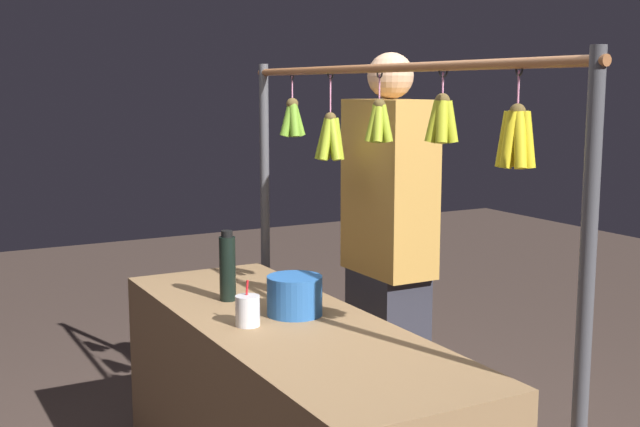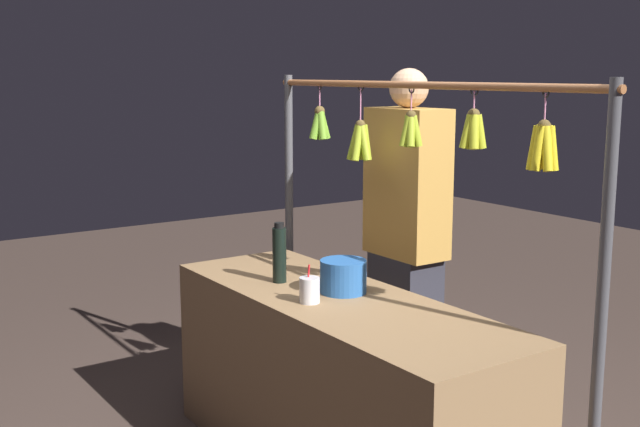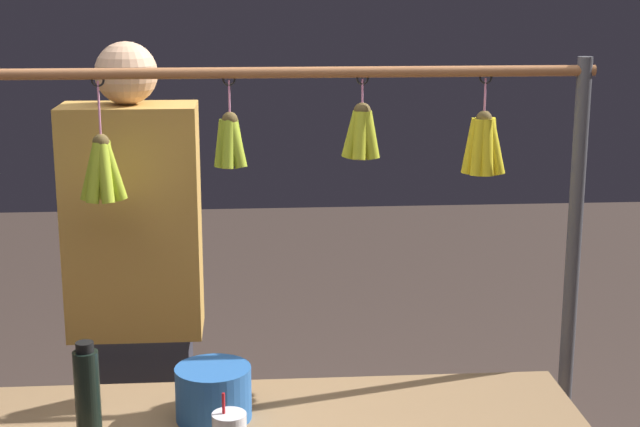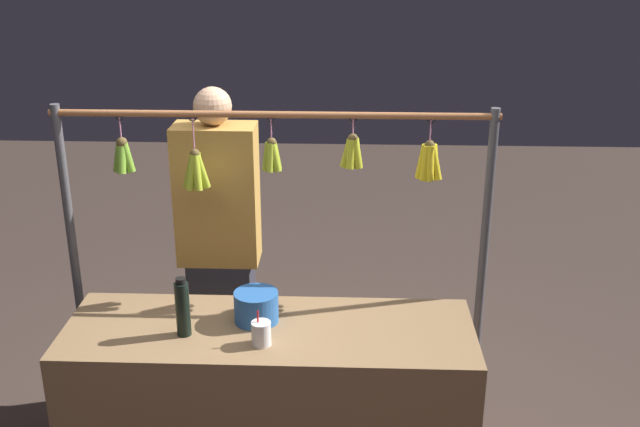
{
  "view_description": "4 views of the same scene",
  "coord_description": "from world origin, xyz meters",
  "views": [
    {
      "loc": [
        -2.53,
        1.25,
        1.63
      ],
      "look_at": [
        -0.25,
        0.0,
        1.23
      ],
      "focal_mm": 45.77,
      "sensor_mm": 36.0,
      "label": 1
    },
    {
      "loc": [
        -2.66,
        1.93,
        1.76
      ],
      "look_at": [
        0.15,
        0.0,
        1.15
      ],
      "focal_mm": 44.7,
      "sensor_mm": 36.0,
      "label": 2
    },
    {
      "loc": [
        -0.04,
        2.37,
        1.95
      ],
      "look_at": [
        -0.22,
        0.0,
        1.38
      ],
      "focal_mm": 54.52,
      "sensor_mm": 36.0,
      "label": 3
    },
    {
      "loc": [
        -0.35,
        2.99,
        2.5
      ],
      "look_at": [
        -0.23,
        0.0,
        1.36
      ],
      "focal_mm": 42.06,
      "sensor_mm": 36.0,
      "label": 4
    }
  ],
  "objects": [
    {
      "name": "blue_bucket",
      "position": [
        0.06,
        -0.06,
        0.88
      ],
      "size": [
        0.2,
        0.2,
        0.15
      ],
      "primitive_type": "cylinder",
      "color": "#2960AA",
      "rests_on": "market_counter"
    },
    {
      "name": "water_bottle",
      "position": [
        0.37,
        0.07,
        0.94
      ],
      "size": [
        0.06,
        0.06,
        0.28
      ],
      "color": "black",
      "rests_on": "market_counter"
    },
    {
      "name": "vendor_person",
      "position": [
        0.33,
        -0.65,
        0.88
      ],
      "size": [
        0.42,
        0.23,
        1.78
      ],
      "color": "#2D2D38",
      "rests_on": "ground"
    },
    {
      "name": "display_rack",
      "position": [
        -0.01,
        -0.39,
        1.25
      ],
      "size": [
        2.1,
        0.13,
        1.74
      ],
      "color": "#4C4C51",
      "rests_on": "ground"
    }
  ]
}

